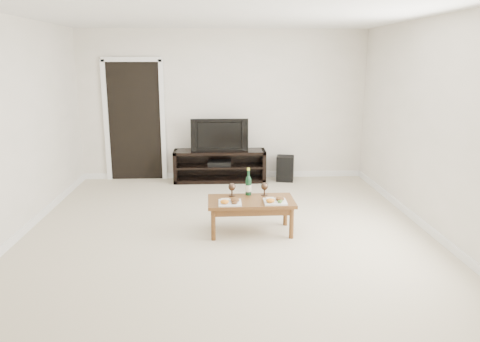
% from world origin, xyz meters
% --- Properties ---
extents(floor, '(5.50, 5.50, 0.00)m').
position_xyz_m(floor, '(0.00, 0.00, 0.00)').
color(floor, '#C0B59B').
rests_on(floor, ground).
extents(back_wall, '(5.00, 0.04, 2.60)m').
position_xyz_m(back_wall, '(0.00, 2.77, 1.30)').
color(back_wall, white).
rests_on(back_wall, ground).
extents(ceiling, '(5.00, 5.50, 0.04)m').
position_xyz_m(ceiling, '(0.00, 0.00, 2.62)').
color(ceiling, white).
rests_on(ceiling, back_wall).
extents(doorway, '(0.90, 0.02, 2.05)m').
position_xyz_m(doorway, '(-1.55, 2.73, 1.02)').
color(doorway, black).
rests_on(doorway, ground).
extents(media_console, '(1.59, 0.45, 0.55)m').
position_xyz_m(media_console, '(-0.07, 2.50, 0.28)').
color(media_console, black).
rests_on(media_console, ground).
extents(television, '(0.98, 0.13, 0.56)m').
position_xyz_m(television, '(-0.07, 2.50, 0.83)').
color(television, black).
rests_on(television, media_console).
extents(av_receiver, '(0.41, 0.31, 0.08)m').
position_xyz_m(av_receiver, '(-0.08, 2.48, 0.33)').
color(av_receiver, black).
rests_on(av_receiver, media_console).
extents(subwoofer, '(0.35, 0.35, 0.44)m').
position_xyz_m(subwoofer, '(1.08, 2.47, 0.22)').
color(subwoofer, black).
rests_on(subwoofer, ground).
extents(coffee_table, '(1.06, 0.59, 0.42)m').
position_xyz_m(coffee_table, '(0.30, -0.03, 0.21)').
color(coffee_table, brown).
rests_on(coffee_table, ground).
extents(plate_left, '(0.27, 0.27, 0.07)m').
position_xyz_m(plate_left, '(0.03, -0.17, 0.45)').
color(plate_left, white).
rests_on(plate_left, coffee_table).
extents(plate_right, '(0.27, 0.27, 0.07)m').
position_xyz_m(plate_right, '(0.58, -0.15, 0.45)').
color(plate_right, white).
rests_on(plate_right, coffee_table).
extents(wine_bottle, '(0.07, 0.07, 0.35)m').
position_xyz_m(wine_bottle, '(0.28, 0.19, 0.59)').
color(wine_bottle, '#0D321A').
rests_on(wine_bottle, coffee_table).
extents(goblet_left, '(0.09, 0.09, 0.17)m').
position_xyz_m(goblet_left, '(0.07, 0.14, 0.51)').
color(goblet_left, '#3C2B21').
rests_on(goblet_left, coffee_table).
extents(goblet_right, '(0.09, 0.09, 0.17)m').
position_xyz_m(goblet_right, '(0.48, 0.15, 0.51)').
color(goblet_right, '#3C2B21').
rests_on(goblet_right, coffee_table).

